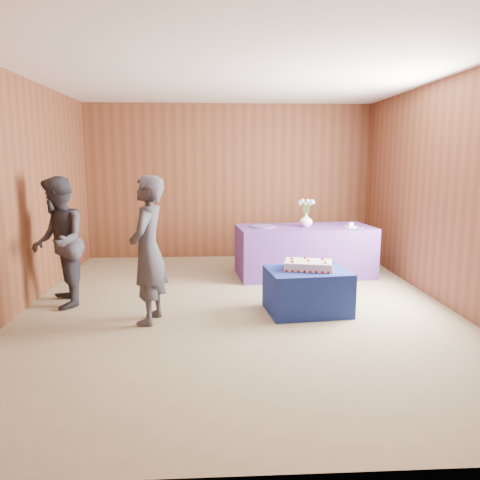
{
  "coord_description": "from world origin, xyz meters",
  "views": [
    {
      "loc": [
        -0.27,
        -5.33,
        1.74
      ],
      "look_at": [
        0.03,
        0.1,
        0.8
      ],
      "focal_mm": 35.0,
      "sensor_mm": 36.0,
      "label": 1
    }
  ],
  "objects": [
    {
      "name": "ground",
      "position": [
        0.0,
        0.0,
        0.0
      ],
      "size": [
        6.0,
        6.0,
        0.0
      ],
      "primitive_type": "plane",
      "color": "gray",
      "rests_on": "ground"
    },
    {
      "name": "room_shell",
      "position": [
        0.0,
        0.0,
        1.8
      ],
      "size": [
        5.04,
        6.04,
        2.72
      ],
      "color": "brown",
      "rests_on": "ground"
    },
    {
      "name": "cake_table",
      "position": [
        0.79,
        -0.2,
        0.25
      ],
      "size": [
        0.97,
        0.8,
        0.5
      ],
      "primitive_type": "cube",
      "rotation": [
        0.0,
        0.0,
        0.11
      ],
      "color": "navy",
      "rests_on": "ground"
    },
    {
      "name": "serving_table",
      "position": [
        1.09,
        1.53,
        0.38
      ],
      "size": [
        2.08,
        1.09,
        0.75
      ],
      "primitive_type": "cube",
      "rotation": [
        0.0,
        0.0,
        0.1
      ],
      "color": "#593084",
      "rests_on": "ground"
    },
    {
      "name": "sheet_cake",
      "position": [
        0.8,
        -0.17,
        0.55
      ],
      "size": [
        0.62,
        0.5,
        0.13
      ],
      "rotation": [
        0.0,
        0.0,
        -0.25
      ],
      "color": "white",
      "rests_on": "cake_table"
    },
    {
      "name": "vase",
      "position": [
        1.1,
        1.51,
        0.85
      ],
      "size": [
        0.23,
        0.23,
        0.2
      ],
      "primitive_type": "imported",
      "rotation": [
        0.0,
        0.0,
        0.24
      ],
      "color": "white",
      "rests_on": "serving_table"
    },
    {
      "name": "flower_spray",
      "position": [
        1.1,
        1.51,
        1.11
      ],
      "size": [
        0.25,
        0.25,
        0.19
      ],
      "color": "#2A692C",
      "rests_on": "vase"
    },
    {
      "name": "platter",
      "position": [
        0.46,
        1.5,
        0.76
      ],
      "size": [
        0.43,
        0.43,
        0.02
      ],
      "primitive_type": "cylinder",
      "rotation": [
        0.0,
        0.0,
        0.15
      ],
      "color": "#6351A2",
      "rests_on": "serving_table"
    },
    {
      "name": "plate",
      "position": [
        1.76,
        1.44,
        0.76
      ],
      "size": [
        0.2,
        0.2,
        0.01
      ],
      "primitive_type": "cylinder",
      "rotation": [
        0.0,
        0.0,
        0.01
      ],
      "color": "silver",
      "rests_on": "serving_table"
    },
    {
      "name": "cake_slice",
      "position": [
        1.76,
        1.44,
        0.79
      ],
      "size": [
        0.07,
        0.06,
        0.08
      ],
      "rotation": [
        0.0,
        0.0,
        0.07
      ],
      "color": "white",
      "rests_on": "plate"
    },
    {
      "name": "knife",
      "position": [
        1.78,
        1.29,
        0.75
      ],
      "size": [
        0.26,
        0.06,
        0.0
      ],
      "primitive_type": "cube",
      "rotation": [
        0.0,
        0.0,
        0.14
      ],
      "color": "silver",
      "rests_on": "serving_table"
    },
    {
      "name": "guest_left",
      "position": [
        -0.97,
        -0.43,
        0.79
      ],
      "size": [
        0.46,
        0.63,
        1.58
      ],
      "primitive_type": "imported",
      "rotation": [
        0.0,
        0.0,
        -1.73
      ],
      "color": "#34343D",
      "rests_on": "ground"
    },
    {
      "name": "guest_right",
      "position": [
        -2.1,
        0.19,
        0.78
      ],
      "size": [
        0.8,
        0.91,
        1.55
      ],
      "primitive_type": "imported",
      "rotation": [
        0.0,
        0.0,
        -1.24
      ],
      "color": "#2F2F38",
      "rests_on": "ground"
    }
  ]
}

